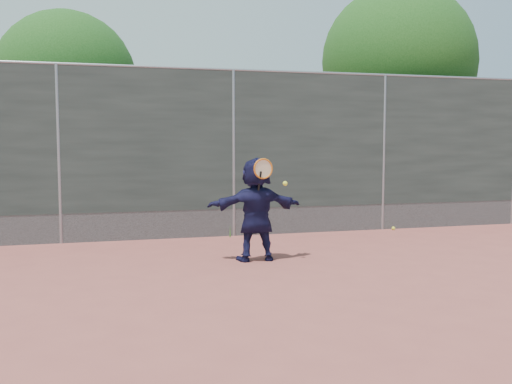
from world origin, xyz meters
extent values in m
plane|color=#9E4C42|center=(0.00, 0.00, 0.00)|extent=(80.00, 80.00, 0.00)
imported|color=#141438|center=(-0.18, 1.28, 0.74)|extent=(1.39, 0.48, 1.49)
sphere|color=#F2F837|center=(3.16, 3.35, 0.03)|extent=(0.07, 0.07, 0.07)
cube|color=#38423D|center=(0.00, 3.50, 1.75)|extent=(20.00, 0.04, 2.50)
cube|color=slate|center=(0.00, 3.50, 0.25)|extent=(20.00, 0.03, 0.50)
cylinder|color=gray|center=(0.00, 3.50, 3.00)|extent=(20.00, 0.05, 0.05)
cylinder|color=gray|center=(-3.00, 3.50, 1.50)|extent=(0.06, 0.06, 3.00)
cylinder|color=gray|center=(0.00, 3.50, 1.50)|extent=(0.06, 0.06, 3.00)
cylinder|color=gray|center=(3.00, 3.50, 1.50)|extent=(0.06, 0.06, 3.00)
torus|color=#D36613|center=(-0.13, 1.08, 1.34)|extent=(0.29, 0.07, 0.29)
cylinder|color=beige|center=(-0.13, 1.08, 1.34)|extent=(0.25, 0.05, 0.25)
cylinder|color=black|center=(-0.18, 1.10, 1.14)|extent=(0.05, 0.13, 0.33)
sphere|color=#F2F837|center=(0.20, 1.10, 1.12)|extent=(0.07, 0.07, 0.07)
cylinder|color=#382314|center=(4.50, 5.70, 1.30)|extent=(0.28, 0.28, 2.60)
sphere|color=#23561C|center=(4.50, 5.70, 3.59)|extent=(3.60, 3.60, 3.60)
sphere|color=#23561C|center=(5.22, 5.90, 3.23)|extent=(2.52, 2.52, 2.52)
cylinder|color=#382314|center=(-3.00, 6.50, 1.10)|extent=(0.28, 0.28, 2.20)
sphere|color=#23561C|center=(-3.00, 6.50, 3.03)|extent=(3.00, 3.00, 3.00)
sphere|color=#23561C|center=(-2.40, 6.70, 2.73)|extent=(2.10, 2.10, 2.10)
cone|color=#387226|center=(0.25, 3.38, 0.13)|extent=(0.03, 0.03, 0.26)
cone|color=#387226|center=(0.55, 3.40, 0.15)|extent=(0.03, 0.03, 0.30)
cone|color=#387226|center=(-0.10, 3.36, 0.11)|extent=(0.03, 0.03, 0.22)
camera|label=1|loc=(-2.32, -6.57, 1.69)|focal=40.00mm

